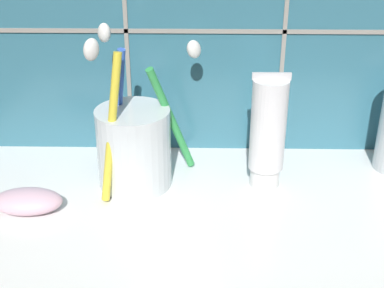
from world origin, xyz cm
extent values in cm
cube|color=white|center=(0.00, 0.00, 1.00)|extent=(75.70, 28.00, 2.00)
cube|color=gray|center=(0.00, 13.40, 17.72)|extent=(85.70, 0.24, 0.50)
cylinder|color=silver|center=(-15.57, 4.36, 6.64)|extent=(8.39, 8.39, 9.28)
cylinder|color=green|center=(-11.36, 6.55, 9.15)|extent=(5.59, 4.93, 13.85)
ellipsoid|color=white|center=(-8.84, 8.68, 16.91)|extent=(2.68, 2.55, 2.69)
cylinder|color=blue|center=(-17.46, 6.28, 10.17)|extent=(3.29, 3.68, 15.71)
ellipsoid|color=white|center=(-18.61, 7.67, 19.01)|extent=(2.34, 2.44, 2.49)
cylinder|color=yellow|center=(-17.44, 1.45, 10.37)|extent=(3.19, 4.00, 16.13)
ellipsoid|color=white|center=(-18.55, -0.12, 19.41)|extent=(2.28, 2.47, 2.50)
cylinder|color=white|center=(-0.51, 4.36, 3.16)|extent=(3.38, 3.38, 2.32)
cylinder|color=white|center=(-0.51, 4.36, 9.61)|extent=(3.97, 3.97, 10.58)
cube|color=silver|center=(-0.51, 4.36, 15.30)|extent=(4.17, 0.36, 0.80)
ellipsoid|color=#DBB2C6|center=(-26.42, -1.74, 3.24)|extent=(7.48, 4.27, 2.47)
camera|label=1|loc=(-7.95, -49.56, 34.30)|focal=50.00mm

